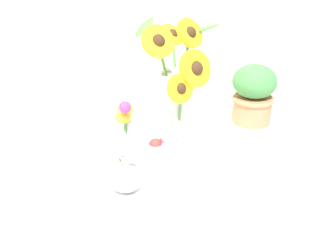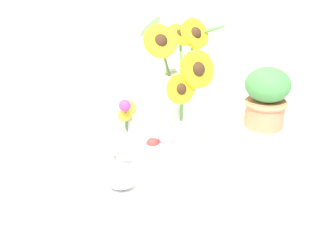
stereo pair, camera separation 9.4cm
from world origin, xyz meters
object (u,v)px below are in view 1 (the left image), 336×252
at_px(serving_tray, 168,171).
at_px(vase_small_back, 127,133).
at_px(vase_bulb_right, 126,171).
at_px(potted_plant, 254,93).
at_px(vase_small_center, 164,155).
at_px(mason_jar_sunflowers, 178,100).

relative_size(serving_tray, vase_small_back, 2.57).
xyz_separation_m(vase_bulb_right, vase_small_back, (0.08, 0.11, 0.03)).
relative_size(vase_bulb_right, potted_plant, 0.70).
distance_m(vase_small_center, vase_bulb_right, 0.10).
bearing_deg(potted_plant, serving_tray, -171.79).
xyz_separation_m(mason_jar_sunflowers, vase_small_center, (-0.12, -0.08, -0.09)).
relative_size(serving_tray, vase_small_center, 3.60).
bearing_deg(vase_bulb_right, serving_tray, 5.05).
relative_size(mason_jar_sunflowers, vase_bulb_right, 2.65).
bearing_deg(potted_plant, vase_small_back, 175.78).
distance_m(vase_small_center, vase_small_back, 0.13).
xyz_separation_m(vase_small_center, vase_small_back, (-0.02, 0.12, 0.02)).
height_order(mason_jar_sunflowers, vase_bulb_right, mason_jar_sunflowers).
bearing_deg(vase_small_back, mason_jar_sunflowers, -18.45).
distance_m(mason_jar_sunflowers, potted_plant, 0.34).
height_order(vase_bulb_right, potted_plant, potted_plant).
height_order(vase_small_center, potted_plant, potted_plant).
bearing_deg(vase_bulb_right, vase_small_center, -8.53).
xyz_separation_m(serving_tray, vase_small_back, (-0.05, 0.09, 0.09)).
relative_size(vase_small_center, vase_small_back, 0.71).
bearing_deg(vase_small_back, vase_small_center, -81.63).
height_order(vase_small_back, potted_plant, vase_small_back).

